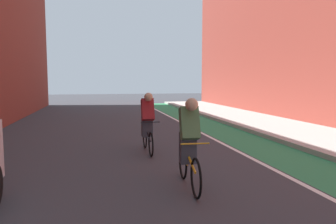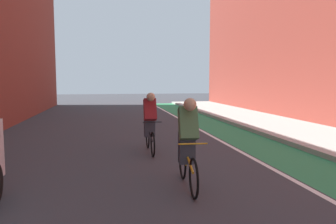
# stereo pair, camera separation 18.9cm
# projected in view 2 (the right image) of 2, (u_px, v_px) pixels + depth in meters

# --- Properties ---
(ground_plane) EXTENTS (78.36, 78.36, 0.00)m
(ground_plane) POSITION_uv_depth(u_px,v_px,m) (148.00, 176.00, 6.42)
(ground_plane) COLOR #38383D
(bike_lane_paint) EXTENTS (1.60, 35.62, 0.00)m
(bike_lane_paint) POSITION_uv_depth(u_px,v_px,m) (266.00, 148.00, 9.04)
(bike_lane_paint) COLOR #2D8451
(bike_lane_paint) RESTS_ON ground
(lane_divider_stripe) EXTENTS (0.12, 35.62, 0.00)m
(lane_divider_stripe) POSITION_uv_depth(u_px,v_px,m) (236.00, 149.00, 8.87)
(lane_divider_stripe) COLOR white
(lane_divider_stripe) RESTS_ON ground
(cyclist_trailing) EXTENTS (0.48, 1.72, 1.61)m
(cyclist_trailing) POSITION_uv_depth(u_px,v_px,m) (188.00, 141.00, 5.64)
(cyclist_trailing) COLOR black
(cyclist_trailing) RESTS_ON ground
(cyclist_far) EXTENTS (0.48, 1.68, 1.60)m
(cyclist_far) POSITION_uv_depth(u_px,v_px,m) (150.00, 121.00, 8.47)
(cyclist_far) COLOR black
(cyclist_far) RESTS_ON ground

